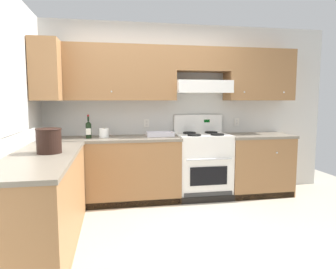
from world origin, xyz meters
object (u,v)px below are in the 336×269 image
(stove, at_px, (203,165))
(paper_towel_roll, at_px, (104,133))
(bowl, at_px, (160,135))
(bucket, at_px, (49,140))
(wine_bottle, at_px, (89,129))

(stove, bearing_deg, paper_towel_roll, 179.47)
(bowl, distance_m, bucket, 1.76)
(wine_bottle, xyz_separation_m, bowl, (0.99, 0.08, -0.11))
(wine_bottle, xyz_separation_m, paper_towel_roll, (0.20, 0.03, -0.06))
(paper_towel_roll, bearing_deg, stove, -0.53)
(bowl, distance_m, paper_towel_roll, 0.79)
(stove, bearing_deg, bowl, 175.05)
(stove, distance_m, bowl, 0.78)
(stove, bearing_deg, bucket, -148.88)
(stove, distance_m, bucket, 2.30)
(bucket, bearing_deg, stove, 31.12)
(stove, relative_size, bowl, 3.09)
(wine_bottle, bearing_deg, bucket, -104.31)
(stove, height_order, bowl, stove)
(bucket, bearing_deg, paper_towel_roll, 67.21)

